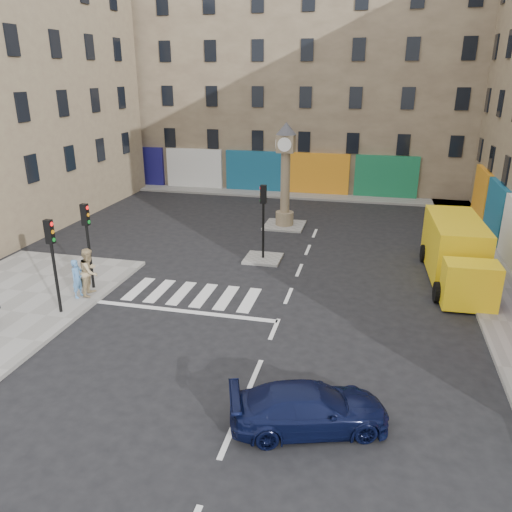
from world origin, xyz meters
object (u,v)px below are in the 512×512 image
(traffic_light_left_near, at_px, (52,252))
(clock_pillar, at_px, (286,169))
(pedestrian_blue, at_px, (77,278))
(pedestrian_tan, at_px, (90,272))
(traffic_light_island, at_px, (263,210))
(navy_sedan, at_px, (309,408))
(yellow_van, at_px, (456,252))
(traffic_light_left_far, at_px, (87,233))

(traffic_light_left_near, xyz_separation_m, clock_pillar, (6.30, 13.80, 0.93))
(pedestrian_blue, distance_m, pedestrian_tan, 0.55)
(clock_pillar, bearing_deg, traffic_light_island, -90.00)
(traffic_light_island, bearing_deg, navy_sedan, -71.88)
(traffic_light_island, distance_m, pedestrian_blue, 9.17)
(clock_pillar, bearing_deg, pedestrian_blue, -117.18)
(traffic_light_left_near, bearing_deg, clock_pillar, 65.45)
(pedestrian_blue, bearing_deg, clock_pillar, -20.04)
(traffic_light_left_near, xyz_separation_m, navy_sedan, (10.25, -4.29, -2.01))
(pedestrian_tan, bearing_deg, traffic_light_left_near, 161.51)
(navy_sedan, bearing_deg, yellow_van, -41.84)
(traffic_light_left_far, distance_m, yellow_van, 16.16)
(traffic_light_island, height_order, yellow_van, traffic_light_island)
(traffic_light_island, relative_size, clock_pillar, 0.61)
(pedestrian_tan, bearing_deg, traffic_light_island, -53.77)
(yellow_van, bearing_deg, navy_sedan, -115.58)
(traffic_light_left_near, height_order, traffic_light_island, traffic_light_left_near)
(traffic_light_left_far, height_order, yellow_van, traffic_light_left_far)
(navy_sedan, xyz_separation_m, pedestrian_tan, (-9.95, 6.06, 0.55))
(traffic_light_left_near, height_order, pedestrian_tan, traffic_light_left_near)
(yellow_van, bearing_deg, traffic_light_left_far, -164.08)
(navy_sedan, bearing_deg, pedestrian_tan, 40.13)
(pedestrian_blue, xyz_separation_m, pedestrian_tan, (0.36, 0.37, 0.19))
(navy_sedan, relative_size, yellow_van, 0.58)
(traffic_light_island, height_order, navy_sedan, traffic_light_island)
(pedestrian_blue, height_order, pedestrian_tan, pedestrian_tan)
(traffic_light_left_far, distance_m, pedestrian_blue, 1.94)
(traffic_light_left_near, relative_size, pedestrian_tan, 1.84)
(traffic_light_left_near, xyz_separation_m, yellow_van, (15.30, 7.43, -1.33))
(traffic_light_left_near, distance_m, pedestrian_blue, 2.17)
(traffic_light_left_near, distance_m, yellow_van, 17.06)
(traffic_light_left_far, xyz_separation_m, clock_pillar, (6.30, 11.40, 0.93))
(clock_pillar, xyz_separation_m, navy_sedan, (3.95, -18.08, -2.94))
(traffic_light_left_far, bearing_deg, pedestrian_blue, -93.67)
(clock_pillar, distance_m, pedestrian_blue, 14.17)
(navy_sedan, height_order, pedestrian_blue, pedestrian_blue)
(pedestrian_blue, bearing_deg, yellow_van, -61.44)
(navy_sedan, distance_m, yellow_van, 12.78)
(traffic_light_left_far, bearing_deg, navy_sedan, -33.11)
(traffic_light_island, relative_size, pedestrian_tan, 1.84)
(traffic_light_island, xyz_separation_m, yellow_van, (9.00, -0.37, -1.30))
(traffic_light_left_near, bearing_deg, navy_sedan, -22.69)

